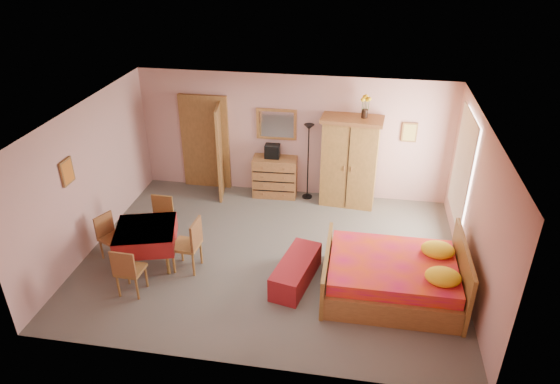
% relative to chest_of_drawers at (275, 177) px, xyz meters
% --- Properties ---
extents(floor, '(6.50, 6.50, 0.00)m').
position_rel_chest_of_drawers_xyz_m(floor, '(0.34, -2.27, -0.44)').
color(floor, '#656159').
rests_on(floor, ground).
extents(ceiling, '(6.50, 6.50, 0.00)m').
position_rel_chest_of_drawers_xyz_m(ceiling, '(0.34, -2.27, 2.16)').
color(ceiling, brown).
rests_on(ceiling, wall_back).
extents(wall_back, '(6.50, 0.10, 2.60)m').
position_rel_chest_of_drawers_xyz_m(wall_back, '(0.34, 0.23, 0.86)').
color(wall_back, '#CF9C96').
rests_on(wall_back, floor).
extents(wall_front, '(6.50, 0.10, 2.60)m').
position_rel_chest_of_drawers_xyz_m(wall_front, '(0.34, -4.77, 0.86)').
color(wall_front, '#CF9C96').
rests_on(wall_front, floor).
extents(wall_left, '(0.10, 5.00, 2.60)m').
position_rel_chest_of_drawers_xyz_m(wall_left, '(-2.91, -2.27, 0.86)').
color(wall_left, '#CF9C96').
rests_on(wall_left, floor).
extents(wall_right, '(0.10, 5.00, 2.60)m').
position_rel_chest_of_drawers_xyz_m(wall_right, '(3.59, -2.27, 0.86)').
color(wall_right, '#CF9C96').
rests_on(wall_right, floor).
extents(doorway, '(1.06, 0.12, 2.15)m').
position_rel_chest_of_drawers_xyz_m(doorway, '(-1.56, 0.20, 0.59)').
color(doorway, '#9E6B35').
rests_on(doorway, floor).
extents(window, '(0.08, 1.40, 1.95)m').
position_rel_chest_of_drawers_xyz_m(window, '(3.55, -1.07, 1.01)').
color(window, white).
rests_on(window, wall_right).
extents(picture_left, '(0.04, 0.32, 0.42)m').
position_rel_chest_of_drawers_xyz_m(picture_left, '(-2.88, -2.87, 1.26)').
color(picture_left, orange).
rests_on(picture_left, wall_left).
extents(picture_back, '(0.30, 0.04, 0.40)m').
position_rel_chest_of_drawers_xyz_m(picture_back, '(2.69, 0.20, 1.11)').
color(picture_back, '#D8BF59').
rests_on(picture_back, wall_back).
extents(chest_of_drawers, '(0.95, 0.51, 0.87)m').
position_rel_chest_of_drawers_xyz_m(chest_of_drawers, '(0.00, 0.00, 0.00)').
color(chest_of_drawers, '#966033').
rests_on(chest_of_drawers, floor).
extents(wall_mirror, '(0.84, 0.07, 0.66)m').
position_rel_chest_of_drawers_xyz_m(wall_mirror, '(0.00, 0.21, 1.11)').
color(wall_mirror, silver).
rests_on(wall_mirror, wall_back).
extents(stereo, '(0.31, 0.23, 0.29)m').
position_rel_chest_of_drawers_xyz_m(stereo, '(-0.06, 0.03, 0.58)').
color(stereo, black).
rests_on(stereo, chest_of_drawers).
extents(floor_lamp, '(0.26, 0.26, 1.66)m').
position_rel_chest_of_drawers_xyz_m(floor_lamp, '(0.70, 0.01, 0.39)').
color(floor_lamp, black).
rests_on(floor_lamp, floor).
extents(wardrobe, '(1.25, 0.72, 1.89)m').
position_rel_chest_of_drawers_xyz_m(wardrobe, '(1.56, -0.09, 0.51)').
color(wardrobe, '#AA7B39').
rests_on(wardrobe, floor).
extents(sunflower_vase, '(0.19, 0.19, 0.46)m').
position_rel_chest_of_drawers_xyz_m(sunflower_vase, '(1.78, -0.05, 1.68)').
color(sunflower_vase, yellow).
rests_on(sunflower_vase, wardrobe).
extents(bed, '(2.15, 1.69, 0.99)m').
position_rel_chest_of_drawers_xyz_m(bed, '(2.38, -2.92, 0.06)').
color(bed, '#CB134A').
rests_on(bed, floor).
extents(bench, '(0.73, 1.34, 0.42)m').
position_rel_chest_of_drawers_xyz_m(bench, '(0.86, -2.89, -0.22)').
color(bench, maroon).
rests_on(bench, floor).
extents(dining_table, '(1.21, 1.21, 0.71)m').
position_rel_chest_of_drawers_xyz_m(dining_table, '(-1.72, -2.80, -0.08)').
color(dining_table, maroon).
rests_on(dining_table, floor).
extents(chair_south, '(0.41, 0.41, 0.87)m').
position_rel_chest_of_drawers_xyz_m(chair_south, '(-1.67, -3.57, -0.00)').
color(chair_south, olive).
rests_on(chair_south, floor).
extents(chair_north, '(0.41, 0.41, 0.88)m').
position_rel_chest_of_drawers_xyz_m(chair_north, '(-1.74, -2.15, 0.00)').
color(chair_north, '#956032').
rests_on(chair_north, floor).
extents(chair_west, '(0.49, 0.49, 0.81)m').
position_rel_chest_of_drawers_xyz_m(chair_west, '(-2.38, -2.74, -0.03)').
color(chair_west, '#9B6134').
rests_on(chair_west, floor).
extents(chair_east, '(0.46, 0.46, 0.96)m').
position_rel_chest_of_drawers_xyz_m(chair_east, '(-1.01, -2.83, 0.04)').
color(chair_east, '#A67538').
rests_on(chair_east, floor).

